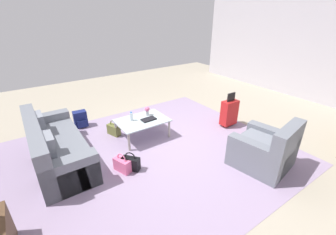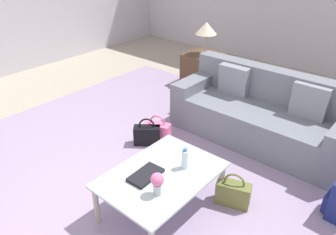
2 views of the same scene
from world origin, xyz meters
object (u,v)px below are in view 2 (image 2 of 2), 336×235
(coffee_table_book, at_px, (146,175))
(handbag_olive, at_px, (233,193))
(water_bottle, at_px, (185,159))
(side_table, at_px, (204,69))
(handbag_pink, at_px, (157,131))
(couch, at_px, (263,116))
(table_lamp, at_px, (206,29))
(coffee_table, at_px, (162,178))
(flower_vase, at_px, (157,182))
(handbag_black, at_px, (147,135))

(coffee_table_book, distance_m, handbag_olive, 0.88)
(water_bottle, height_order, side_table, water_bottle)
(handbag_pink, bearing_deg, side_table, 18.71)
(couch, bearing_deg, table_lamp, 57.70)
(coffee_table_book, height_order, side_table, side_table)
(coffee_table_book, bearing_deg, water_bottle, -32.26)
(coffee_table, distance_m, flower_vase, 0.32)
(water_bottle, xyz_separation_m, handbag_olive, (0.30, -0.36, -0.39))
(handbag_black, bearing_deg, side_table, 16.36)
(coffee_table, relative_size, table_lamp, 2.03)
(flower_vase, relative_size, handbag_olive, 0.57)
(couch, height_order, side_table, couch)
(coffee_table, height_order, handbag_pink, coffee_table)
(table_lamp, bearing_deg, handbag_black, -163.64)
(coffee_table_book, height_order, handbag_olive, coffee_table_book)
(couch, distance_m, coffee_table_book, 1.92)
(coffee_table, bearing_deg, handbag_olive, -42.90)
(coffee_table_book, height_order, flower_vase, flower_vase)
(table_lamp, distance_m, handbag_olive, 3.14)
(coffee_table, bearing_deg, flower_vase, -145.71)
(handbag_olive, bearing_deg, handbag_pink, 73.98)
(coffee_table, distance_m, handbag_olive, 0.72)
(couch, bearing_deg, flower_vase, -178.57)
(side_table, xyz_separation_m, handbag_black, (-2.07, -0.61, -0.14))
(water_bottle, xyz_separation_m, side_table, (2.60, 1.60, -0.25))
(water_bottle, distance_m, handbag_black, 1.19)
(handbag_olive, height_order, handbag_pink, same)
(coffee_table, xyz_separation_m, handbag_pink, (0.87, 0.85, -0.25))
(coffee_table_book, relative_size, table_lamp, 0.59)
(water_bottle, bearing_deg, handbag_black, 61.98)
(coffee_table_book, bearing_deg, handbag_black, 40.85)
(coffee_table_book, relative_size, handbag_olive, 0.87)
(water_bottle, bearing_deg, coffee_table, 153.43)
(table_lamp, bearing_deg, side_table, 0.00)
(coffee_table, height_order, table_lamp, table_lamp)
(flower_vase, xyz_separation_m, handbag_olive, (0.72, -0.31, -0.42))
(side_table, bearing_deg, handbag_black, -163.64)
(couch, xyz_separation_m, coffee_table_book, (-1.91, 0.18, 0.14))
(coffee_table_book, bearing_deg, table_lamp, 23.03)
(handbag_olive, distance_m, handbag_pink, 1.36)
(handbag_pink, bearing_deg, couch, -45.92)
(side_table, relative_size, handbag_black, 1.69)
(flower_vase, xyz_separation_m, table_lamp, (3.02, 1.65, 0.41))
(handbag_black, relative_size, handbag_olive, 1.00)
(coffee_table, bearing_deg, table_lamp, 28.18)
(water_bottle, relative_size, table_lamp, 0.38)
(handbag_pink, bearing_deg, coffee_table_book, -142.28)
(water_bottle, relative_size, coffee_table_book, 0.65)
(water_bottle, bearing_deg, table_lamp, 31.61)
(coffee_table_book, height_order, handbag_black, coffee_table_book)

